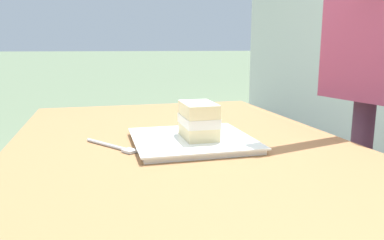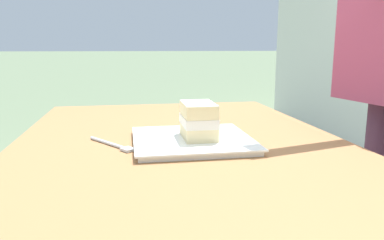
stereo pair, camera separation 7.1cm
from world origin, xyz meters
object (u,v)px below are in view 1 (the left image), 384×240
Objects in this scene: patio_table at (184,186)px; cake_slice at (198,120)px; dessert_plate at (192,140)px; dessert_fork at (113,146)px.

patio_table is 11.17× the size of cake_slice.
dessert_plate is 1.90× the size of dessert_fork.
patio_table is 0.17m from cake_slice.
cake_slice is 0.79× the size of dessert_fork.
patio_table is at bearing -94.60° from dessert_fork.
patio_table is 0.11m from dessert_plate.
cake_slice is (-0.00, -0.01, 0.05)m from dessert_plate.
dessert_plate is 0.05m from cake_slice.
patio_table is at bearing 95.42° from cake_slice.
cake_slice is (0.00, -0.04, 0.16)m from patio_table.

